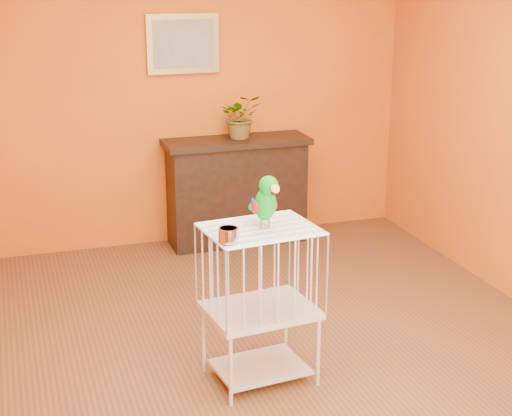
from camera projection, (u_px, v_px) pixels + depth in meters
name	position (u px, v px, depth m)	size (l,w,h in m)	color
ground	(267.00, 347.00, 5.11)	(4.50, 4.50, 0.00)	brown
room_shell	(268.00, 107.00, 4.64)	(4.50, 4.50, 4.50)	#D65E14
console_cabinet	(237.00, 191.00, 6.93)	(1.27, 0.46, 0.94)	black
potted_plant	(242.00, 122.00, 6.73)	(0.35, 0.39, 0.30)	#26722D
framed_picture	(183.00, 44.00, 6.61)	(0.62, 0.04, 0.50)	#AF873E
birdcage	(260.00, 303.00, 4.58)	(0.67, 0.54, 0.96)	silver
feed_cup	(228.00, 235.00, 4.20)	(0.11, 0.11, 0.08)	silver
parrot	(266.00, 200.00, 4.42)	(0.16, 0.28, 0.31)	#59544C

